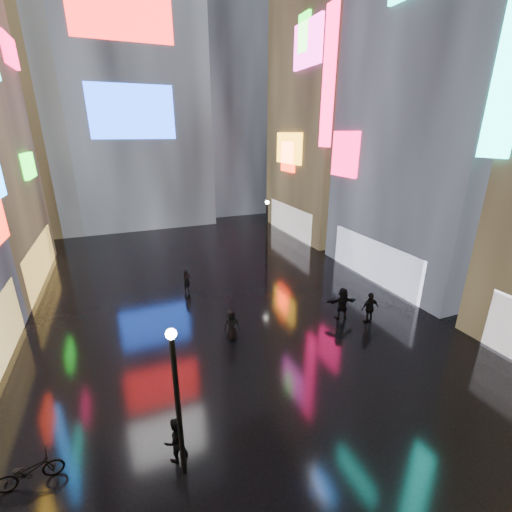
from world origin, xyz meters
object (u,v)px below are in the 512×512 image
lamp_far (267,229)px  pedestrian_3 (370,308)px  lamp_near (177,397)px  bicycle (29,471)px

lamp_far → pedestrian_3: size_ratio=2.84×
lamp_near → lamp_far: size_ratio=1.00×
lamp_far → pedestrian_3: bearing=-81.3°
lamp_far → pedestrian_3: (1.62, -10.64, -2.03)m
lamp_near → bicycle: 5.21m
bicycle → pedestrian_3: bearing=-81.2°
lamp_far → pedestrian_3: lamp_far is taller
lamp_near → bicycle: bearing=162.4°
bicycle → lamp_near: bearing=-112.3°
pedestrian_3 → bicycle: 16.18m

